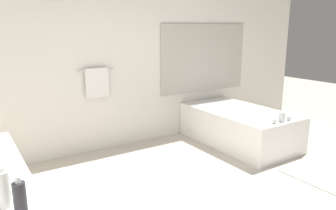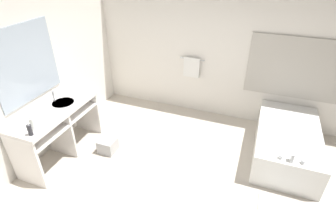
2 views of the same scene
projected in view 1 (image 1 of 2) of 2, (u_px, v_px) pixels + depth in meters
The scene contains 5 objects.
wall_back_with_blinds at pixel (118, 54), 4.60m from camera, with size 7.40×0.13×2.70m.
bathtub at pixel (239, 125), 4.92m from camera, with size 0.95×1.72×0.64m.
water_bottle_1 at pixel (3, 189), 1.54m from camera, with size 0.07×0.07×0.20m.
soap_dispenser at pixel (20, 198), 1.48m from camera, with size 0.06×0.06×0.18m.
bath_mat at pixel (321, 176), 3.84m from camera, with size 0.57×0.80×0.02m.
Camera 1 is at (-1.88, -2.05, 1.71)m, focal length 35.00 mm.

